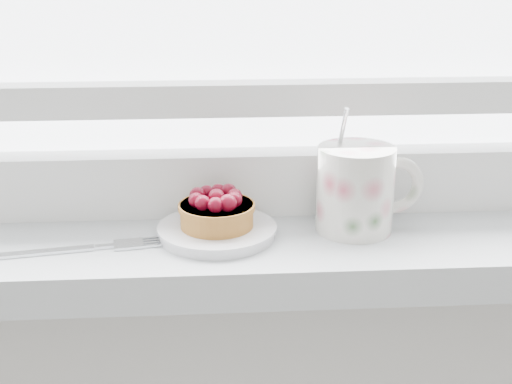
{
  "coord_description": "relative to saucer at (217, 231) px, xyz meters",
  "views": [
    {
      "loc": [
        -0.0,
        1.2,
        1.23
      ],
      "look_at": [
        0.04,
        1.88,
        0.99
      ],
      "focal_mm": 50.0,
      "sensor_mm": 36.0,
      "label": 1
    }
  ],
  "objects": [
    {
      "name": "floral_mug",
      "position": [
        0.15,
        0.01,
        0.04
      ],
      "size": [
        0.12,
        0.09,
        0.13
      ],
      "color": "silver",
      "rests_on": "windowsill"
    },
    {
      "name": "raspberry_tart",
      "position": [
        0.0,
        -0.0,
        0.02
      ],
      "size": [
        0.08,
        0.08,
        0.04
      ],
      "color": "#9A5D21",
      "rests_on": "saucer"
    },
    {
      "name": "fork",
      "position": [
        -0.14,
        -0.03,
        -0.0
      ],
      "size": [
        0.19,
        0.05,
        0.0
      ],
      "color": "silver",
      "rests_on": "windowsill"
    },
    {
      "name": "saucer",
      "position": [
        0.0,
        0.0,
        0.0
      ],
      "size": [
        0.12,
        0.12,
        0.01
      ],
      "primitive_type": "cylinder",
      "color": "silver",
      "rests_on": "windowsill"
    }
  ]
}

